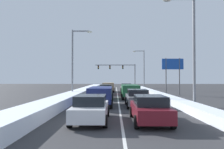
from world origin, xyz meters
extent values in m
plane|color=#333335|center=(0.00, 20.25, 0.00)|extent=(131.66, 131.66, 0.00)
cube|color=silver|center=(0.00, 25.32, 0.00)|extent=(0.14, 55.70, 0.01)
cube|color=silver|center=(5.30, 25.32, 0.30)|extent=(1.32, 55.70, 0.61)
cube|color=silver|center=(-5.30, 25.32, 0.40)|extent=(2.04, 55.70, 0.80)
cube|color=maroon|center=(1.58, 7.39, 0.63)|extent=(1.82, 4.50, 0.70)
cube|color=black|center=(1.58, 7.24, 1.23)|extent=(1.64, 2.20, 0.55)
cube|color=red|center=(0.89, 5.19, 0.75)|extent=(0.24, 0.08, 0.14)
cube|color=red|center=(2.27, 5.19, 0.75)|extent=(0.24, 0.08, 0.14)
cylinder|color=black|center=(0.69, 8.94, 0.33)|extent=(0.22, 0.66, 0.66)
cylinder|color=black|center=(2.47, 8.94, 0.33)|extent=(0.22, 0.66, 0.66)
cylinder|color=black|center=(0.69, 5.84, 0.33)|extent=(0.22, 0.66, 0.66)
cylinder|color=black|center=(2.47, 5.84, 0.33)|extent=(0.22, 0.66, 0.66)
cube|color=slate|center=(1.58, 13.90, 0.63)|extent=(1.82, 4.50, 0.70)
cube|color=black|center=(1.58, 13.75, 1.23)|extent=(1.64, 2.20, 0.55)
cube|color=red|center=(0.89, 11.70, 0.75)|extent=(0.24, 0.08, 0.14)
cube|color=red|center=(2.27, 11.70, 0.75)|extent=(0.24, 0.08, 0.14)
cylinder|color=black|center=(0.69, 15.45, 0.33)|extent=(0.22, 0.66, 0.66)
cylinder|color=black|center=(2.47, 15.45, 0.33)|extent=(0.22, 0.66, 0.66)
cylinder|color=black|center=(0.69, 12.35, 0.33)|extent=(0.22, 0.66, 0.66)
cylinder|color=black|center=(2.47, 12.35, 0.33)|extent=(0.22, 0.66, 0.66)
cube|color=#1E5633|center=(1.46, 20.90, 1.04)|extent=(1.95, 4.90, 1.25)
cube|color=black|center=(1.46, 18.49, 1.32)|extent=(1.56, 0.06, 0.55)
cube|color=red|center=(0.68, 18.50, 0.94)|extent=(0.20, 0.08, 0.28)
cube|color=red|center=(2.24, 18.50, 0.94)|extent=(0.20, 0.08, 0.28)
cylinder|color=black|center=(0.50, 22.60, 0.37)|extent=(0.25, 0.74, 0.74)
cylinder|color=black|center=(2.41, 22.60, 0.37)|extent=(0.25, 0.74, 0.74)
cylinder|color=black|center=(0.50, 19.20, 0.37)|extent=(0.25, 0.74, 0.74)
cylinder|color=black|center=(2.41, 19.20, 0.37)|extent=(0.25, 0.74, 0.74)
cube|color=maroon|center=(1.88, 27.20, 0.63)|extent=(1.82, 4.50, 0.70)
cube|color=black|center=(1.88, 27.05, 1.23)|extent=(1.64, 2.20, 0.55)
cube|color=red|center=(1.19, 25.00, 0.75)|extent=(0.24, 0.08, 0.14)
cube|color=red|center=(2.58, 25.00, 0.75)|extent=(0.24, 0.08, 0.14)
cylinder|color=black|center=(0.99, 28.75, 0.33)|extent=(0.22, 0.66, 0.66)
cylinder|color=black|center=(2.77, 28.75, 0.33)|extent=(0.22, 0.66, 0.66)
cylinder|color=black|center=(0.99, 25.65, 0.33)|extent=(0.22, 0.66, 0.66)
cylinder|color=black|center=(2.77, 25.65, 0.33)|extent=(0.22, 0.66, 0.66)
cube|color=#B7BABF|center=(1.68, 33.73, 0.63)|extent=(1.82, 4.50, 0.70)
cube|color=black|center=(1.68, 33.58, 1.23)|extent=(1.64, 2.20, 0.55)
cube|color=red|center=(0.99, 31.53, 0.75)|extent=(0.24, 0.08, 0.14)
cube|color=red|center=(2.37, 31.53, 0.75)|extent=(0.24, 0.08, 0.14)
cylinder|color=black|center=(0.79, 35.28, 0.33)|extent=(0.22, 0.66, 0.66)
cylinder|color=black|center=(2.57, 35.28, 0.33)|extent=(0.22, 0.66, 0.66)
cylinder|color=black|center=(0.79, 32.18, 0.33)|extent=(0.22, 0.66, 0.66)
cylinder|color=black|center=(2.57, 32.18, 0.33)|extent=(0.22, 0.66, 0.66)
cube|color=silver|center=(-1.75, 7.55, 0.63)|extent=(1.82, 4.50, 0.70)
cube|color=black|center=(-1.75, 7.40, 1.23)|extent=(1.64, 2.20, 0.55)
cube|color=red|center=(-2.44, 5.35, 0.75)|extent=(0.24, 0.08, 0.14)
cube|color=red|center=(-1.05, 5.35, 0.75)|extent=(0.24, 0.08, 0.14)
cylinder|color=black|center=(-2.64, 9.10, 0.33)|extent=(0.22, 0.66, 0.66)
cylinder|color=black|center=(-0.86, 9.10, 0.33)|extent=(0.22, 0.66, 0.66)
cylinder|color=black|center=(-2.64, 6.00, 0.33)|extent=(0.22, 0.66, 0.66)
cylinder|color=black|center=(-0.86, 6.00, 0.33)|extent=(0.22, 0.66, 0.66)
cube|color=navy|center=(-1.64, 14.23, 1.04)|extent=(1.95, 4.90, 1.25)
cube|color=black|center=(-1.64, 11.82, 1.32)|extent=(1.56, 0.06, 0.55)
cube|color=red|center=(-2.42, 11.83, 0.94)|extent=(0.20, 0.08, 0.28)
cube|color=red|center=(-0.86, 11.83, 0.94)|extent=(0.20, 0.08, 0.28)
cylinder|color=black|center=(-2.60, 15.93, 0.37)|extent=(0.25, 0.74, 0.74)
cylinder|color=black|center=(-0.69, 15.93, 0.37)|extent=(0.25, 0.74, 0.74)
cylinder|color=black|center=(-2.60, 12.53, 0.37)|extent=(0.25, 0.74, 0.74)
cylinder|color=black|center=(-0.69, 12.53, 0.37)|extent=(0.25, 0.74, 0.74)
cube|color=black|center=(-1.60, 20.47, 0.63)|extent=(1.82, 4.50, 0.70)
cube|color=black|center=(-1.60, 20.32, 1.23)|extent=(1.64, 2.20, 0.55)
cube|color=red|center=(-2.29, 18.27, 0.75)|extent=(0.24, 0.08, 0.14)
cube|color=red|center=(-0.90, 18.27, 0.75)|extent=(0.24, 0.08, 0.14)
cylinder|color=black|center=(-2.49, 22.02, 0.33)|extent=(0.22, 0.66, 0.66)
cylinder|color=black|center=(-0.71, 22.02, 0.33)|extent=(0.22, 0.66, 0.66)
cylinder|color=black|center=(-2.49, 18.92, 0.33)|extent=(0.22, 0.66, 0.66)
cylinder|color=black|center=(-0.71, 18.92, 0.33)|extent=(0.22, 0.66, 0.66)
cube|color=#38383D|center=(-1.70, 26.90, 0.63)|extent=(1.82, 4.50, 0.70)
cube|color=black|center=(-1.70, 26.75, 1.23)|extent=(1.64, 2.20, 0.55)
cube|color=red|center=(-2.40, 24.70, 0.75)|extent=(0.24, 0.08, 0.14)
cube|color=red|center=(-1.01, 24.70, 0.75)|extent=(0.24, 0.08, 0.14)
cylinder|color=black|center=(-2.59, 28.45, 0.33)|extent=(0.22, 0.66, 0.66)
cylinder|color=black|center=(-0.81, 28.45, 0.33)|extent=(0.22, 0.66, 0.66)
cylinder|color=black|center=(-2.59, 25.35, 0.33)|extent=(0.22, 0.66, 0.66)
cylinder|color=black|center=(-0.81, 25.35, 0.33)|extent=(0.22, 0.66, 0.66)
cube|color=#937F60|center=(-1.53, 33.02, 1.04)|extent=(1.95, 4.90, 1.25)
cube|color=black|center=(-1.53, 30.61, 1.32)|extent=(1.56, 0.06, 0.55)
cube|color=red|center=(-2.31, 30.62, 0.94)|extent=(0.20, 0.08, 0.28)
cube|color=red|center=(-0.75, 30.62, 0.94)|extent=(0.20, 0.08, 0.28)
cylinder|color=black|center=(-2.48, 34.72, 0.37)|extent=(0.25, 0.74, 0.74)
cylinder|color=black|center=(-0.57, 34.72, 0.37)|extent=(0.25, 0.74, 0.74)
cylinder|color=black|center=(-2.48, 31.32, 0.37)|extent=(0.25, 0.74, 0.74)
cylinder|color=black|center=(-0.57, 31.32, 0.37)|extent=(0.25, 0.74, 0.74)
cylinder|color=slate|center=(4.90, 50.64, 3.10)|extent=(0.28, 0.28, 6.20)
cube|color=slate|center=(-0.33, 50.64, 5.95)|extent=(10.46, 0.20, 0.20)
cube|color=black|center=(1.70, 50.64, 5.38)|extent=(0.34, 0.34, 0.95)
sphere|color=#4C0A0A|center=(1.70, 50.45, 5.66)|extent=(0.22, 0.22, 0.22)
sphere|color=#F2AD14|center=(1.70, 50.45, 5.38)|extent=(0.22, 0.22, 0.22)
sphere|color=#0C3819|center=(1.70, 50.45, 5.09)|extent=(0.22, 0.22, 0.22)
cube|color=black|center=(-1.70, 50.64, 5.38)|extent=(0.34, 0.34, 0.95)
sphere|color=#4C0A0A|center=(-1.70, 50.45, 5.66)|extent=(0.22, 0.22, 0.22)
sphere|color=#F2AD14|center=(-1.70, 50.45, 5.38)|extent=(0.22, 0.22, 0.22)
sphere|color=#0C3819|center=(-1.70, 50.45, 5.09)|extent=(0.22, 0.22, 0.22)
cube|color=black|center=(-4.76, 50.64, 5.38)|extent=(0.34, 0.34, 0.95)
sphere|color=#4C0A0A|center=(-4.76, 50.45, 5.66)|extent=(0.22, 0.22, 0.22)
sphere|color=#F2AD14|center=(-4.76, 50.45, 5.38)|extent=(0.22, 0.22, 0.22)
sphere|color=#0C3819|center=(-4.76, 50.45, 5.09)|extent=(0.22, 0.22, 0.22)
cylinder|color=gray|center=(6.10, 12.66, 4.58)|extent=(0.22, 0.22, 9.15)
ellipsoid|color=#EAE5C6|center=(3.90, 12.66, 8.90)|extent=(0.70, 0.36, 0.24)
cylinder|color=gray|center=(6.24, 43.04, 4.40)|extent=(0.22, 0.22, 8.81)
cube|color=gray|center=(5.14, 43.04, 8.66)|extent=(2.20, 0.14, 0.14)
ellipsoid|color=#EAE5C6|center=(4.04, 43.04, 8.56)|extent=(0.70, 0.36, 0.24)
cylinder|color=gray|center=(-5.86, 22.37, 4.36)|extent=(0.22, 0.22, 8.71)
cube|color=gray|center=(-4.76, 22.37, 8.56)|extent=(2.20, 0.14, 0.14)
ellipsoid|color=#EAE5C6|center=(-3.66, 22.37, 8.46)|extent=(0.70, 0.36, 0.24)
cylinder|color=#59595B|center=(7.27, 26.89, 2.75)|extent=(0.16, 0.16, 5.50)
cylinder|color=#59595B|center=(9.27, 26.89, 2.75)|extent=(0.16, 0.16, 5.50)
cube|color=#1947A5|center=(8.27, 26.89, 4.60)|extent=(3.20, 0.12, 1.60)
camera|label=1|loc=(-0.37, -4.47, 2.48)|focal=33.56mm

